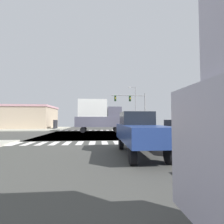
% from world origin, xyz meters
% --- Properties ---
extents(ground, '(90.00, 90.00, 0.05)m').
position_xyz_m(ground, '(0.00, 0.00, -0.03)').
color(ground, '#42423E').
extents(sidewalk_corner_ne, '(12.00, 12.00, 0.14)m').
position_xyz_m(sidewalk_corner_ne, '(13.00, 12.00, 0.07)').
color(sidewalk_corner_ne, '#B2ADA3').
rests_on(sidewalk_corner_ne, ground).
extents(sidewalk_corner_nw, '(12.00, 12.00, 0.14)m').
position_xyz_m(sidewalk_corner_nw, '(-13.00, 12.00, 0.07)').
color(sidewalk_corner_nw, '#AEAD9D').
rests_on(sidewalk_corner_nw, ground).
extents(crosswalk_near, '(13.50, 2.00, 0.01)m').
position_xyz_m(crosswalk_near, '(-0.25, -7.30, 0.00)').
color(crosswalk_near, silver).
rests_on(crosswalk_near, ground).
extents(crosswalk_far, '(13.50, 2.00, 0.01)m').
position_xyz_m(crosswalk_far, '(-0.25, 7.30, 0.00)').
color(crosswalk_far, silver).
rests_on(crosswalk_far, ground).
extents(traffic_signal_mast, '(6.25, 0.55, 6.59)m').
position_xyz_m(traffic_signal_mast, '(5.65, 7.39, 4.86)').
color(traffic_signal_mast, gray).
rests_on(traffic_signal_mast, ground).
extents(street_lamp, '(1.78, 0.32, 9.44)m').
position_xyz_m(street_lamp, '(7.91, 15.30, 5.54)').
color(street_lamp, gray).
rests_on(street_lamp, ground).
extents(bank_building, '(14.84, 8.85, 4.72)m').
position_xyz_m(bank_building, '(-16.65, 14.21, 2.37)').
color(bank_building, tan).
rests_on(bank_building, ground).
extents(pickup_crossing_1, '(2.00, 5.10, 2.35)m').
position_xyz_m(pickup_crossing_1, '(2.00, -11.75, 1.29)').
color(pickup_crossing_1, black).
rests_on(pickup_crossing_1, ground).
extents(sedan_trailing_4, '(1.80, 4.30, 1.88)m').
position_xyz_m(sedan_trailing_4, '(5.00, -10.87, 1.12)').
color(sedan_trailing_4, black).
rests_on(sedan_trailing_4, ground).
extents(box_truck_middle_2, '(7.20, 2.40, 4.85)m').
position_xyz_m(box_truck_middle_2, '(-0.31, 3.50, 2.56)').
color(box_truck_middle_2, black).
rests_on(box_truck_middle_2, ground).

